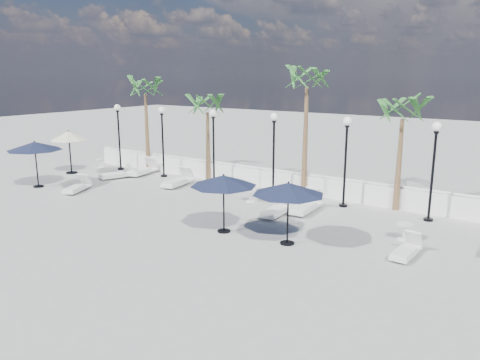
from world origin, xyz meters
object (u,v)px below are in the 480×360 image
Objects in this scene: lounger_6 at (277,209)px; parasol_navy_left at (35,146)px; lounger_0 at (143,170)px; parasol_navy_right at (288,189)px; lounger_3 at (178,181)px; parasol_navy_mid at (224,181)px; lounger_2 at (77,187)px; lounger_1 at (117,174)px; parasol_cream_small at (69,136)px; lounger_5 at (406,250)px; lounger_4 at (306,205)px.

lounger_6 is 0.75× the size of parasol_navy_left.
lounger_0 is 0.93× the size of parasol_navy_right.
parasol_navy_left is (-5.65, -4.16, 1.80)m from lounger_3.
parasol_navy_mid is at bearing -43.55° from lounger_3.
lounger_0 is 0.84× the size of parasol_navy_left.
parasol_navy_mid is at bearing -26.44° from lounger_2.
parasol_navy_right is (2.49, 0.21, 0.02)m from parasol_navy_mid.
lounger_6 is (10.56, -0.96, -0.00)m from lounger_1.
parasol_navy_mid is (9.32, -0.70, 1.66)m from lounger_2.
parasol_navy_right is (1.92, -2.62, 1.65)m from lounger_6.
parasol_navy_right reaches higher than parasol_navy_mid.
lounger_5 is at bearing -5.56° from parasol_cream_small.
parasol_navy_right is at bearing 4.72° from parasol_navy_mid.
lounger_0 is 11.03m from parasol_navy_mid.
parasol_navy_left is at bearing -173.32° from lounger_5.
lounger_0 is 4.57m from lounger_2.
lounger_2 is 1.11× the size of lounger_5.
lounger_3 is at bearing 28.11° from lounger_1.
parasol_navy_right is (12.04, -5.06, 1.63)m from lounger_0.
parasol_navy_mid is (9.99, -3.78, 1.64)m from lounger_1.
lounger_0 is 0.90× the size of parasol_cream_small.
parasol_cream_small is at bearing 177.46° from lounger_5.
parasol_navy_left is at bearing -172.25° from lounger_6.
lounger_0 is at bearing 29.27° from parasol_cream_small.
parasol_navy_mid reaches higher than lounger_6.
parasol_navy_mid is 0.96× the size of parasol_cream_small.
parasol_navy_right is (11.81, -0.50, 1.67)m from lounger_2.
lounger_1 is at bearing 10.02° from parasol_cream_small.
parasol_navy_left is (-2.20, -5.08, 1.80)m from lounger_0.
parasol_navy_mid reaches higher than lounger_5.
lounger_2 is at bearing -97.54° from lounger_0.
parasol_cream_small is (-1.46, 3.02, 0.05)m from parasol_navy_left.
lounger_4 is 0.81× the size of parasol_navy_left.
parasol_navy_right is at bearing -24.54° from lounger_2.
lounger_0 is at bearing 93.42° from lounger_1.
parasol_cream_small is (-14.53, -0.72, 1.85)m from lounger_4.
parasol_navy_mid is (11.75, -0.19, -0.19)m from parasol_navy_left.
lounger_1 is 10.60m from lounger_6.
lounger_1 is 0.77× the size of parasol_navy_left.
parasol_navy_left is at bearing 179.07° from parasol_navy_mid.
lounger_0 is 5.82m from parasol_navy_left.
lounger_5 is at bearing -24.55° from lounger_0.
lounger_1 is 10.81m from parasol_navy_mid.
lounger_3 is 0.92× the size of parasol_navy_mid.
lounger_4 is 0.87× the size of parasol_cream_small.
parasol_cream_small is (-3.23, -0.57, 1.87)m from lounger_1.
lounger_4 is (11.30, 0.14, 0.02)m from lounger_1.
lounger_1 is 3.15m from lounger_2.
lounger_2 is at bearing -32.79° from parasol_cream_small.
lounger_1 is 4.40m from parasol_navy_left.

